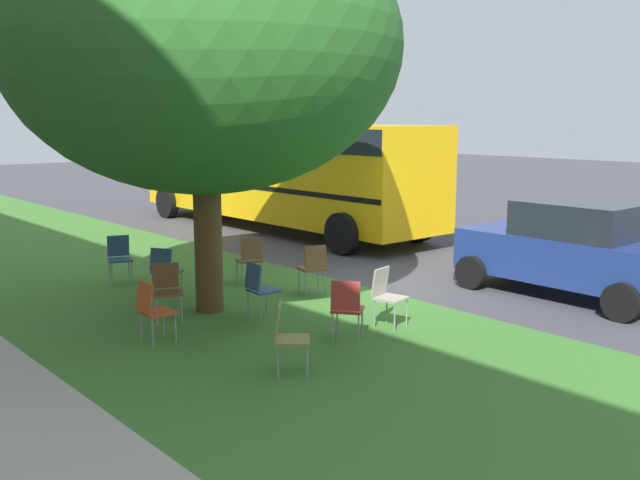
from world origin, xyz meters
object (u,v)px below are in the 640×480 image
school_bus (278,165)px  parked_car (572,248)px  chair_4 (167,287)px  chair_5 (387,293)px  chair_2 (313,265)px  chair_9 (250,257)px  street_tree (203,47)px  chair_8 (165,268)px  chair_0 (119,255)px  chair_1 (152,307)px  chair_7 (287,334)px  chair_6 (347,305)px  chair_3 (259,286)px

school_bus → parked_car: bearing=174.9°
chair_4 → chair_5: bearing=-136.6°
chair_2 → chair_9: size_ratio=1.00×
street_tree → chair_8: 3.79m
chair_8 → parked_car: bearing=-129.7°
chair_0 → chair_1: (-3.79, 1.32, 0.00)m
chair_2 → chair_0: bearing=35.0°
street_tree → chair_8: bearing=6.2°
chair_7 → parked_car: parked_car is taller
chair_6 → chair_4: bearing=27.7°
chair_1 → chair_8: same height
chair_1 → chair_6: 2.64m
chair_8 → chair_9: 1.70m
chair_9 → chair_8: bearing=86.2°
chair_5 → chair_6: (-0.15, 0.94, 0.00)m
chair_2 → chair_3: bearing=111.6°
chair_6 → chair_8: size_ratio=1.00×
chair_0 → chair_4: bearing=168.3°
chair_4 → school_bus: 9.30m
chair_2 → chair_4: bearing=85.8°
chair_2 → chair_8: size_ratio=1.00×
chair_4 → parked_car: parked_car is taller
chair_1 → chair_2: 3.55m
chair_9 → parked_car: (-4.36, -3.68, 0.32)m
chair_1 → chair_8: bearing=-32.3°
chair_0 → chair_3: 3.76m
chair_3 → chair_6: (-1.71, -0.23, 0.00)m
chair_5 → chair_7: bearing=104.9°
chair_5 → chair_8: same height
chair_9 → school_bus: (5.00, -4.52, 1.24)m
chair_6 → chair_8: same height
street_tree → school_bus: (6.09, -6.09, -2.35)m
street_tree → chair_1: street_tree is taller
chair_0 → school_bus: (3.27, -6.28, 1.24)m
chair_5 → chair_9: same height
chair_0 → chair_6: (-5.44, -0.75, 0.00)m
street_tree → chair_4: street_tree is taller
chair_1 → chair_7: (-2.13, -0.64, 0.00)m
chair_3 → chair_9: 2.35m
chair_2 → street_tree: bearing=82.6°
chair_4 → chair_9: 2.62m
chair_2 → chair_5: bearing=168.1°
chair_0 → chair_2: same height
street_tree → chair_2: bearing=-97.4°
chair_1 → school_bus: 10.45m
chair_5 → school_bus: 9.80m
chair_9 → school_bus: 6.85m
chair_6 → chair_7: same height
chair_5 → chair_6: 0.95m
chair_0 → chair_1: 4.02m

